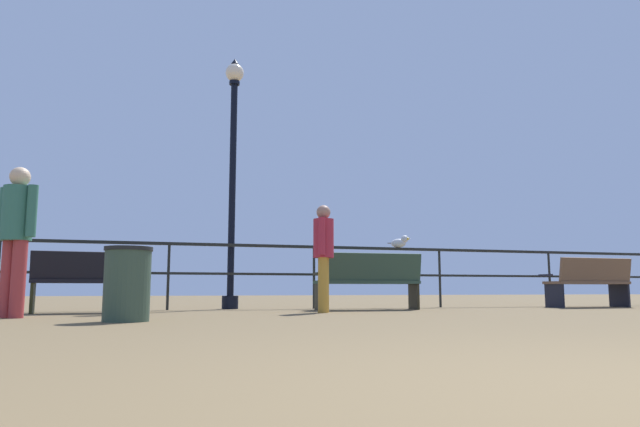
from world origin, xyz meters
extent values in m
cube|color=black|center=(0.00, 8.52, 1.06)|extent=(21.96, 0.05, 0.05)
cube|color=black|center=(0.00, 8.52, 0.58)|extent=(21.96, 0.04, 0.04)
cylinder|color=black|center=(-1.22, 8.52, 0.53)|extent=(0.04, 0.04, 1.06)
cylinder|color=black|center=(1.22, 8.52, 0.53)|extent=(0.04, 0.04, 1.06)
cylinder|color=black|center=(3.66, 8.52, 0.53)|extent=(0.04, 0.04, 1.06)
cylinder|color=black|center=(6.10, 8.52, 0.53)|extent=(0.04, 0.04, 1.06)
cube|color=black|center=(-2.30, 7.70, 0.44)|extent=(1.58, 0.55, 0.05)
cube|color=black|center=(-2.29, 7.51, 0.64)|extent=(1.55, 0.24, 0.41)
cube|color=#262B14|center=(-1.57, 7.76, 0.22)|extent=(0.07, 0.39, 0.44)
cube|color=#262B14|center=(-1.58, 7.92, 0.58)|extent=(0.06, 0.30, 0.04)
cube|color=#262B14|center=(-3.03, 7.65, 0.22)|extent=(0.07, 0.39, 0.44)
cube|color=#262B14|center=(-3.05, 7.81, 0.58)|extent=(0.06, 0.30, 0.04)
cube|color=#2B4334|center=(1.87, 7.70, 0.44)|extent=(1.73, 0.54, 0.05)
cube|color=#2B4334|center=(1.86, 7.51, 0.67)|extent=(1.71, 0.24, 0.47)
cube|color=black|center=(2.68, 7.65, 0.22)|extent=(0.06, 0.38, 0.44)
cube|color=black|center=(2.69, 7.81, 0.58)|extent=(0.06, 0.30, 0.04)
cube|color=black|center=(1.06, 7.75, 0.22)|extent=(0.06, 0.38, 0.44)
cube|color=black|center=(1.07, 7.92, 0.58)|extent=(0.06, 0.30, 0.04)
cube|color=brown|center=(6.25, 7.70, 0.45)|extent=(1.57, 0.54, 0.05)
cube|color=brown|center=(6.25, 7.46, 0.67)|extent=(1.57, 0.15, 0.45)
cube|color=black|center=(6.99, 7.71, 0.22)|extent=(0.05, 0.46, 0.45)
cube|color=black|center=(6.99, 7.92, 0.59)|extent=(0.04, 0.36, 0.04)
cube|color=black|center=(5.51, 7.69, 0.22)|extent=(0.05, 0.46, 0.45)
cube|color=black|center=(5.50, 7.90, 0.59)|extent=(0.04, 0.36, 0.04)
cylinder|color=black|center=(-0.19, 8.73, 0.11)|extent=(0.27, 0.27, 0.22)
cylinder|color=black|center=(-0.19, 8.73, 2.06)|extent=(0.11, 0.11, 3.69)
cylinder|color=black|center=(-0.19, 8.73, 3.94)|extent=(0.18, 0.18, 0.06)
sphere|color=beige|center=(-0.19, 8.73, 4.13)|extent=(0.32, 0.32, 0.32)
cone|color=black|center=(-0.19, 8.73, 4.34)|extent=(0.14, 0.14, 0.10)
cylinder|color=#B6842D|center=(0.81, 6.75, 0.39)|extent=(0.14, 0.14, 0.78)
cylinder|color=#B6842D|center=(0.88, 6.88, 0.39)|extent=(0.14, 0.14, 0.78)
cylinder|color=#A72536|center=(0.85, 6.81, 1.05)|extent=(0.29, 0.29, 0.56)
cylinder|color=#A72536|center=(0.76, 6.64, 1.07)|extent=(0.10, 0.10, 0.53)
cylinder|color=#A72536|center=(0.93, 6.99, 1.07)|extent=(0.10, 0.10, 0.53)
sphere|color=#A07460|center=(0.85, 6.81, 1.43)|extent=(0.20, 0.20, 0.20)
cylinder|color=#A63334|center=(-2.99, 6.36, 0.45)|extent=(0.16, 0.16, 0.89)
cylinder|color=#A63334|center=(-3.12, 6.46, 0.45)|extent=(0.16, 0.16, 0.89)
cylinder|color=#326955|center=(-3.06, 6.41, 1.21)|extent=(0.34, 0.34, 0.64)
cylinder|color=#326955|center=(-2.88, 6.26, 1.23)|extent=(0.11, 0.11, 0.61)
cylinder|color=#326955|center=(-3.23, 6.55, 1.23)|extent=(0.11, 0.11, 0.61)
sphere|color=#DBB78F|center=(-3.06, 6.41, 1.65)|extent=(0.23, 0.23, 0.23)
ellipsoid|color=silver|center=(2.83, 8.52, 1.16)|extent=(0.31, 0.34, 0.16)
ellipsoid|color=gray|center=(2.83, 8.52, 1.19)|extent=(0.26, 0.29, 0.06)
sphere|color=silver|center=(2.91, 8.42, 1.23)|extent=(0.13, 0.13, 0.13)
cone|color=gold|center=(2.96, 8.35, 1.23)|extent=(0.07, 0.07, 0.05)
cube|color=gray|center=(2.74, 8.65, 1.17)|extent=(0.12, 0.12, 0.02)
cylinder|color=#324635|center=(-1.78, 5.24, 0.36)|extent=(0.46, 0.46, 0.72)
cylinder|color=black|center=(-1.78, 5.24, 0.74)|extent=(0.49, 0.49, 0.04)
camera|label=1|loc=(-1.66, -1.01, 0.33)|focal=32.19mm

